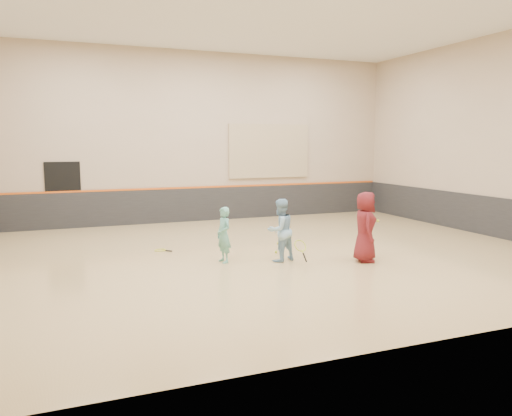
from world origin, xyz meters
name	(u,v)px	position (x,y,z in m)	size (l,w,h in m)	color
room	(259,223)	(0.00, 0.00, 0.81)	(15.04, 12.04, 6.22)	tan
wainscot_back	(198,204)	(0.00, 5.97, 0.60)	(14.90, 0.04, 1.20)	#232326
wainscot_right	(486,216)	(7.47, 0.00, 0.60)	(0.04, 11.90, 1.20)	#232326
accent_stripe	(197,187)	(0.00, 5.96, 1.22)	(14.90, 0.03, 0.06)	#D85914
acoustic_panel	(269,151)	(2.80, 5.95, 2.50)	(3.20, 0.08, 2.00)	tan
doorway	(63,195)	(-4.50, 5.98, 1.10)	(1.10, 0.05, 2.20)	black
girl	(224,235)	(-1.05, -0.37, 0.66)	(0.48, 0.32, 1.32)	#68B5A6
instructor	(280,230)	(0.24, -0.75, 0.75)	(0.73, 0.57, 1.50)	#8CB9D8
young_man	(365,227)	(2.10, -1.52, 0.84)	(0.82, 0.53, 1.67)	maroon
held_racket	(300,246)	(0.59, -1.10, 0.41)	(0.44, 0.44, 0.58)	#BCD62F
spare_racket	(160,249)	(-2.22, 1.47, 0.03)	(0.68, 0.68, 0.06)	gold
ball_under_racket	(276,252)	(0.49, 0.07, 0.03)	(0.07, 0.07, 0.07)	#CBE735
ball_in_hand	(378,221)	(2.29, -1.74, 1.00)	(0.07, 0.07, 0.07)	#BBD932
ball_beside_spare	(278,243)	(0.99, 1.06, 0.03)	(0.07, 0.07, 0.07)	gold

